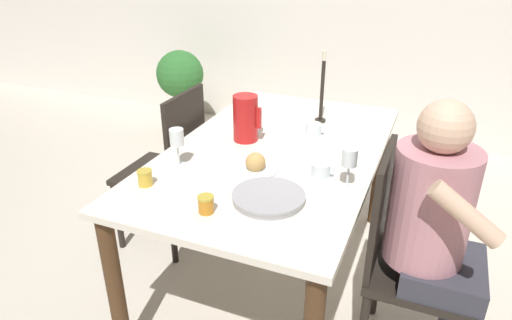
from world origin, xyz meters
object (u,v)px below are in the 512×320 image
object	(u,v)px
chair_opposite	(170,167)
jam_jar_red	(206,204)
bread_plate	(256,165)
candlestick_tall	(322,94)
red_pitcher	(246,118)
jam_jar_amber	(145,177)
chair_person_side	(405,257)
wine_glass_juice	(177,139)
teacup_across	(313,130)
serving_tray	(269,197)
person_seated	(437,225)
potted_plant	(180,81)
teacup_near_person	(321,171)
wine_glass_water	(349,159)

from	to	relation	value
chair_opposite	jam_jar_red	xyz separation A→B (m)	(0.62, -0.70, 0.29)
bread_plate	candlestick_tall	world-z (taller)	candlestick_tall
jam_jar_red	candlestick_tall	world-z (taller)	candlestick_tall
red_pitcher	jam_jar_red	bearing A→B (deg)	-78.50
jam_jar_amber	chair_person_side	bearing A→B (deg)	15.07
red_pitcher	jam_jar_amber	xyz separation A→B (m)	(-0.19, -0.58, -0.08)
jam_jar_amber	bread_plate	bearing A→B (deg)	38.16
wine_glass_juice	jam_jar_red	xyz separation A→B (m)	(0.30, -0.30, -0.09)
bread_plate	jam_jar_amber	bearing A→B (deg)	-141.84
teacup_across	serving_tray	xyz separation A→B (m)	(0.03, -0.70, -0.01)
chair_person_side	person_seated	xyz separation A→B (m)	(0.09, -0.04, 0.20)
wine_glass_juice	jam_jar_red	distance (m)	0.43
chair_person_side	teacup_across	distance (m)	0.79
chair_opposite	potted_plant	distance (m)	1.80
teacup_across	jam_jar_amber	size ratio (longest dim) A/B	2.10
wine_glass_juice	red_pitcher	bearing A→B (deg)	67.03
teacup_across	red_pitcher	bearing A→B (deg)	-147.01
chair_person_side	wine_glass_juice	size ratio (longest dim) A/B	5.49
person_seated	bread_plate	world-z (taller)	person_seated
teacup_near_person	bread_plate	size ratio (longest dim) A/B	0.73
jam_jar_red	teacup_near_person	bearing A→B (deg)	53.89
chair_opposite	person_seated	distance (m)	1.48
person_seated	wine_glass_water	bearing A→B (deg)	-99.04
person_seated	candlestick_tall	xyz separation A→B (m)	(-0.65, 0.74, 0.21)
bread_plate	candlestick_tall	distance (m)	0.71
wine_glass_water	bread_plate	xyz separation A→B (m)	(-0.40, -0.01, -0.10)
wine_glass_juice	potted_plant	xyz separation A→B (m)	(-1.20, 1.97, -0.40)
teacup_across	jam_jar_red	world-z (taller)	jam_jar_red
chair_opposite	wine_glass_water	distance (m)	1.17
wine_glass_water	jam_jar_amber	world-z (taller)	wine_glass_water
wine_glass_water	bread_plate	distance (m)	0.41
candlestick_tall	potted_plant	bearing A→B (deg)	143.65
wine_glass_water	potted_plant	distance (m)	2.73
chair_person_side	potted_plant	world-z (taller)	chair_person_side
red_pitcher	potted_plant	world-z (taller)	red_pitcher
person_seated	jam_jar_amber	xyz separation A→B (m)	(-1.12, -0.24, 0.09)
wine_glass_water	serving_tray	bearing A→B (deg)	-138.98
serving_tray	teacup_near_person	bearing A→B (deg)	63.79
teacup_across	potted_plant	xyz separation A→B (m)	(-1.66, 1.41, -0.30)
chair_opposite	teacup_across	world-z (taller)	chair_opposite
serving_tray	potted_plant	bearing A→B (deg)	128.60
person_seated	teacup_near_person	xyz separation A→B (m)	(-0.48, 0.10, 0.08)
jam_jar_amber	candlestick_tall	xyz separation A→B (m)	(0.47, 0.98, 0.12)
wine_glass_juice	teacup_across	distance (m)	0.73
chair_person_side	jam_jar_amber	bearing A→B (deg)	-74.93
red_pitcher	candlestick_tall	bearing A→B (deg)	54.78
potted_plant	jam_jar_red	bearing A→B (deg)	-56.56
chair_person_side	wine_glass_water	distance (m)	0.47
wine_glass_water	potted_plant	xyz separation A→B (m)	(-1.94, 1.89, -0.40)
teacup_near_person	bread_plate	bearing A→B (deg)	-168.67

